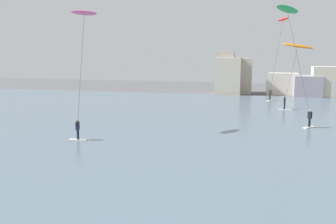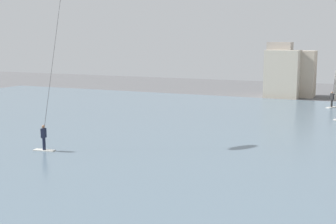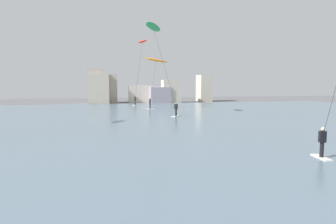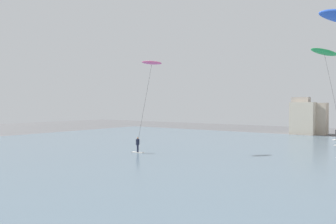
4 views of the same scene
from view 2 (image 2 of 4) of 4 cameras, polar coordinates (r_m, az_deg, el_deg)
name	(u,v)px [view 2 (image 2 of 4)]	position (r m, az deg, el deg)	size (l,w,h in m)	color
water_bay	(252,149)	(30.68, 10.24, -4.49)	(84.00, 52.00, 0.10)	slate
kitesurfer_pink	(58,16)	(32.27, -13.24, 11.38)	(2.38, 4.69, 10.21)	silver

